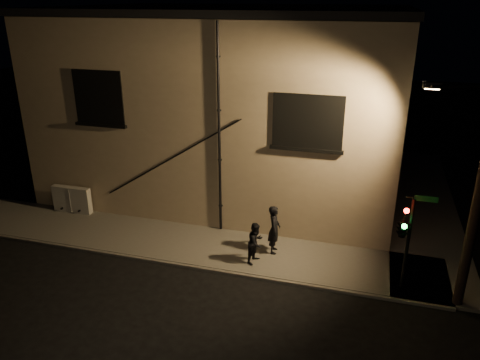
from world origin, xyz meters
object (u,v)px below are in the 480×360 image
(pedestrian_a, at_px, (274,229))
(streetlamp_pole, at_px, (476,193))
(pedestrian_b, at_px, (256,243))
(traffic_signal, at_px, (404,227))
(utility_cabinet, at_px, (72,199))

(pedestrian_a, xyz_separation_m, streetlamp_pole, (6.25, -1.45, 2.85))
(pedestrian_b, bearing_deg, pedestrian_a, -11.97)
(pedestrian_a, xyz_separation_m, traffic_signal, (4.44, -1.19, 1.32))
(utility_cabinet, xyz_separation_m, pedestrian_b, (9.02, -1.82, 0.18))
(utility_cabinet, bearing_deg, streetlamp_pole, -8.67)
(pedestrian_a, xyz_separation_m, pedestrian_b, (-0.49, -0.87, -0.17))
(pedestrian_b, bearing_deg, streetlamp_pole, -77.70)
(utility_cabinet, xyz_separation_m, streetlamp_pole, (15.76, -2.40, 3.20))
(traffic_signal, xyz_separation_m, streetlamp_pole, (1.81, -0.26, 1.53))
(utility_cabinet, relative_size, pedestrian_a, 0.96)
(pedestrian_a, height_order, pedestrian_b, pedestrian_a)
(traffic_signal, bearing_deg, pedestrian_b, 176.20)
(utility_cabinet, bearing_deg, pedestrian_a, -5.72)
(pedestrian_b, height_order, streetlamp_pole, streetlamp_pole)
(utility_cabinet, distance_m, pedestrian_b, 9.20)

